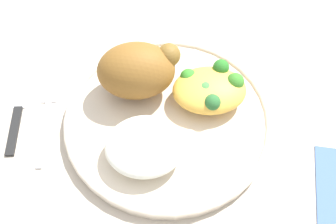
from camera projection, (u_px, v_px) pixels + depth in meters
ground_plane at (168, 123)px, 0.63m from camera, size 2.00×2.00×0.00m
plate at (168, 120)px, 0.62m from camera, size 0.29×0.29×0.02m
roasted_chicken at (138, 70)px, 0.61m from camera, size 0.12×0.08×0.08m
rice_pile at (145, 146)px, 0.56m from camera, size 0.10×0.09×0.04m
mac_cheese_with_broccoli at (210, 89)px, 0.61m from camera, size 0.10×0.08×0.04m
fork at (46, 118)px, 0.63m from camera, size 0.02×0.14×0.01m
knife at (18, 108)px, 0.64m from camera, size 0.02×0.19×0.01m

